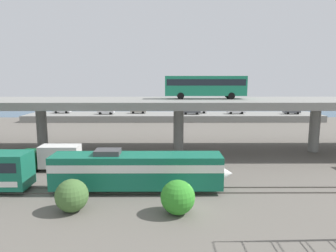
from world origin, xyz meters
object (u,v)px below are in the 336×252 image
object	(u,v)px
service_truck_east	(53,157)
parked_car_6	(191,111)
train_locomotive	(146,169)
parked_car_5	(106,111)
transit_bus_on_overpass	(205,85)
parked_car_2	(62,110)
parked_car_4	(292,111)
parked_car_1	(236,111)
parked_car_3	(138,111)
parked_car_0	(198,110)

from	to	relation	value
service_truck_east	parked_car_6	size ratio (longest dim) A/B	1.45
train_locomotive	parked_car_5	distance (m)	51.62
transit_bus_on_overpass	parked_car_6	size ratio (longest dim) A/B	2.57
transit_bus_on_overpass	parked_car_2	bearing A→B (deg)	133.76
parked_car_4	train_locomotive	bearing A→B (deg)	55.09
service_truck_east	parked_car_5	size ratio (longest dim) A/B	1.57
service_truck_east	parked_car_1	bearing A→B (deg)	-126.23
parked_car_3	parked_car_6	world-z (taller)	same
transit_bus_on_overpass	parked_car_1	xyz separation A→B (m)	(12.49, 33.49, -7.55)
service_truck_east	parked_car_5	bearing A→B (deg)	-87.18
transit_bus_on_overpass	parked_car_5	world-z (taller)	transit_bus_on_overpass
parked_car_3	parked_car_0	bearing A→B (deg)	1.57
service_truck_east	parked_car_2	distance (m)	47.63
parked_car_3	parked_car_6	size ratio (longest dim) A/B	0.89
service_truck_east	parked_car_4	size ratio (longest dim) A/B	1.64
parked_car_0	parked_car_4	xyz separation A→B (m)	(24.29, -2.07, -0.00)
service_truck_east	parked_car_6	distance (m)	47.10
train_locomotive	service_truck_east	xyz separation A→B (m)	(-11.60, 6.82, -0.55)
transit_bus_on_overpass	parked_car_1	bearing A→B (deg)	69.55
parked_car_3	parked_car_4	size ratio (longest dim) A/B	1.00
train_locomotive	transit_bus_on_overpass	distance (m)	20.22
parked_car_0	parked_car_1	world-z (taller)	same
parked_car_1	parked_car_3	distance (m)	25.87
train_locomotive	parked_car_0	size ratio (longest dim) A/B	4.00
parked_car_3	service_truck_east	bearing A→B (deg)	-97.75
train_locomotive	parked_car_3	xyz separation A→B (m)	(-5.50, 51.63, 0.22)
transit_bus_on_overpass	service_truck_east	size ratio (longest dim) A/B	1.76
parked_car_5	service_truck_east	bearing A→B (deg)	92.82
parked_car_1	parked_car_3	world-z (taller)	same
parked_car_1	parked_car_4	xyz separation A→B (m)	(14.55, -0.43, -0.00)
service_truck_east	parked_car_5	world-z (taller)	parked_car_5
parked_car_4	parked_car_5	bearing A→B (deg)	0.28
parked_car_1	parked_car_2	xyz separation A→B (m)	(-46.28, 1.80, -0.00)
train_locomotive	parked_car_5	size ratio (longest dim) A/B	4.06
transit_bus_on_overpass	parked_car_3	size ratio (longest dim) A/B	2.89
parked_car_0	parked_car_2	distance (m)	36.54
parked_car_4	parked_car_6	bearing A→B (deg)	1.31
service_truck_east	parked_car_6	bearing A→B (deg)	-115.30
parked_car_0	parked_car_2	world-z (taller)	same
parked_car_3	parked_car_6	bearing A→B (deg)	-9.03
parked_car_1	parked_car_5	world-z (taller)	same
transit_bus_on_overpass	parked_car_6	distance (m)	33.33
transit_bus_on_overpass	service_truck_east	bearing A→B (deg)	-152.53
parked_car_3	parked_car_5	xyz separation A→B (m)	(-8.22, -1.86, 0.00)
service_truck_east	parked_car_2	bearing A→B (deg)	-72.48
service_truck_east	parked_car_2	world-z (taller)	parked_car_2
train_locomotive	parked_car_3	bearing A→B (deg)	96.08
parked_car_1	parked_car_5	xyz separation A→B (m)	(-34.06, -0.66, -0.00)
parked_car_4	parked_car_5	xyz separation A→B (m)	(-48.61, -0.23, -0.00)
parked_car_6	parked_car_0	bearing A→B (deg)	-127.89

